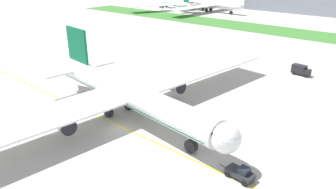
% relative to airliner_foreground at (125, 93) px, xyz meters
% --- Properties ---
extents(ground_plane, '(600.00, 600.00, 0.00)m').
position_rel_airliner_foreground_xyz_m(ground_plane, '(3.08, -5.05, -5.81)').
color(ground_plane, '#ADAAA5').
rests_on(ground_plane, ground).
extents(apron_taxi_line, '(280.00, 0.36, 0.01)m').
position_rel_airliner_foreground_xyz_m(apron_taxi_line, '(3.08, -3.96, -5.80)').
color(apron_taxi_line, yellow).
rests_on(apron_taxi_line, ground).
extents(grass_median_strip, '(320.00, 24.00, 0.10)m').
position_rel_airliner_foreground_xyz_m(grass_median_strip, '(3.08, 115.39, -5.76)').
color(grass_median_strip, '#38722D').
rests_on(grass_median_strip, ground).
extents(airliner_foreground, '(58.03, 93.83, 17.09)m').
position_rel_airliner_foreground_xyz_m(airliner_foreground, '(0.00, 0.00, 0.00)').
color(airliner_foreground, white).
rests_on(airliner_foreground, ground).
extents(pushback_tug, '(6.45, 2.99, 2.24)m').
position_rel_airliner_foreground_xyz_m(pushback_tug, '(29.96, -3.27, -4.77)').
color(pushback_tug, '#26262B').
rests_on(pushback_tug, ground).
extents(ground_crew_wingwalker_port, '(0.50, 0.41, 1.58)m').
position_rel_airliner_foreground_xyz_m(ground_crew_wingwalker_port, '(3.46, 10.30, -4.84)').
color(ground_crew_wingwalker_port, black).
rests_on(ground_crew_wingwalker_port, ground).
extents(ground_crew_marshaller_front, '(0.46, 0.48, 1.62)m').
position_rel_airliner_foreground_xyz_m(ground_crew_marshaller_front, '(-14.36, -6.02, -4.82)').
color(ground_crew_marshaller_front, black).
rests_on(ground_crew_marshaller_front, ground).
extents(ground_crew_wingwalker_starboard, '(0.42, 0.52, 1.65)m').
position_rel_airliner_foreground_xyz_m(ground_crew_wingwalker_starboard, '(-7.77, 7.09, -4.81)').
color(ground_crew_wingwalker_starboard, black).
rests_on(ground_crew_wingwalker_starboard, ground).
extents(service_truck_baggage_loader, '(5.72, 3.14, 3.10)m').
position_rel_airliner_foreground_xyz_m(service_truck_baggage_loader, '(19.18, 53.94, -4.16)').
color(service_truck_baggage_loader, black).
rests_on(service_truck_baggage_loader, ground).
extents(parked_airliner_far_left, '(41.74, 68.62, 13.26)m').
position_rel_airliner_foreground_xyz_m(parked_airliner_far_left, '(-101.19, 141.59, -1.31)').
color(parked_airliner_far_left, white).
rests_on(parked_airliner_far_left, ground).
extents(parked_airliner_far_centre, '(48.43, 77.55, 15.02)m').
position_rel_airliner_foreground_xyz_m(parked_airliner_far_centre, '(-75.67, 149.62, -0.71)').
color(parked_airliner_far_centre, white).
rests_on(parked_airliner_far_centre, ground).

